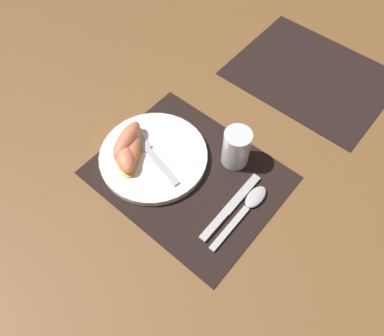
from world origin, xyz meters
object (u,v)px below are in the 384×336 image
juice_glass (236,149)px  fork (149,152)px  citrus_wedge_0 (127,141)px  citrus_wedge_2 (125,157)px  spoon (249,205)px  citrus_wedge_1 (129,149)px  plate (154,156)px  knife (229,208)px

juice_glass → fork: (-0.16, -0.12, -0.02)m
fork → citrus_wedge_0: 0.06m
citrus_wedge_2 → fork: bearing=65.5°
juice_glass → citrus_wedge_0: size_ratio=0.78×
spoon → citrus_wedge_1: size_ratio=1.38×
juice_glass → citrus_wedge_0: (-0.21, -0.14, -0.01)m
plate → citrus_wedge_1: 0.06m
spoon → citrus_wedge_0: (-0.31, -0.06, 0.03)m
juice_glass → knife: bearing=-58.0°
plate → knife: (0.22, 0.01, -0.01)m
fork → citrus_wedge_0: (-0.05, -0.02, 0.02)m
citrus_wedge_0 → citrus_wedge_1: size_ratio=0.90×
citrus_wedge_0 → citrus_wedge_1: bearing=-33.0°
juice_glass → fork: bearing=-142.6°
citrus_wedge_0 → fork: bearing=21.3°
fork → citrus_wedge_2: citrus_wedge_2 is taller
spoon → citrus_wedge_2: bearing=-161.0°
citrus_wedge_0 → citrus_wedge_2: citrus_wedge_0 is taller
plate → citrus_wedge_0: size_ratio=2.03×
plate → citrus_wedge_2: bearing=-123.2°
plate → citrus_wedge_0: 0.07m
knife → citrus_wedge_1: 0.27m
fork → knife: bearing=2.8°
juice_glass → spoon: juice_glass is taller
knife → fork: size_ratio=1.05×
juice_glass → citrus_wedge_1: 0.24m
juice_glass → knife: juice_glass is taller
knife → citrus_wedge_1: citrus_wedge_1 is taller
spoon → fork: size_ratio=0.99×
knife → citrus_wedge_0: citrus_wedge_0 is taller
fork → citrus_wedge_1: citrus_wedge_1 is taller
spoon → knife: bearing=-130.8°
plate → juice_glass: juice_glass is taller
plate → spoon: plate is taller
citrus_wedge_0 → citrus_wedge_1: 0.02m
citrus_wedge_1 → citrus_wedge_2: size_ratio=1.31×
plate → knife: bearing=2.7°
plate → citrus_wedge_2: 0.07m
knife → citrus_wedge_0: size_ratio=1.61×
plate → citrus_wedge_1: size_ratio=1.84×
spoon → plate: bearing=-170.1°
fork → citrus_wedge_0: bearing=-158.7°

